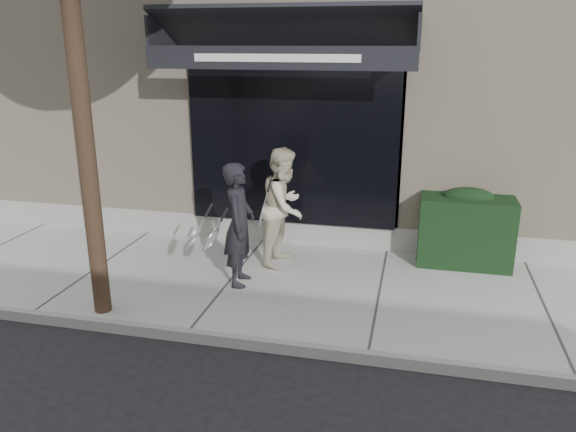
# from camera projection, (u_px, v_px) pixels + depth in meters

# --- Properties ---
(ground) EXTENTS (80.00, 80.00, 0.00)m
(ground) POSITION_uv_depth(u_px,v_px,m) (379.00, 300.00, 7.30)
(ground) COLOR black
(ground) RESTS_ON ground
(sidewalk) EXTENTS (20.00, 3.00, 0.12)m
(sidewalk) POSITION_uv_depth(u_px,v_px,m) (379.00, 295.00, 7.28)
(sidewalk) COLOR #A3A49E
(sidewalk) RESTS_ON ground
(curb) EXTENTS (20.00, 0.10, 0.14)m
(curb) POSITION_uv_depth(u_px,v_px,m) (368.00, 357.00, 5.84)
(curb) COLOR gray
(curb) RESTS_ON ground
(building_facade) EXTENTS (14.30, 8.04, 5.64)m
(building_facade) POSITION_uv_depth(u_px,v_px,m) (405.00, 67.00, 11.09)
(building_facade) COLOR beige
(building_facade) RESTS_ON ground
(hedge) EXTENTS (1.30, 0.70, 1.14)m
(hedge) POSITION_uv_depth(u_px,v_px,m) (466.00, 228.00, 8.02)
(hedge) COLOR black
(hedge) RESTS_ON sidewalk
(pedestrian_front) EXTENTS (0.78, 0.88, 1.64)m
(pedestrian_front) POSITION_uv_depth(u_px,v_px,m) (239.00, 225.00, 7.28)
(pedestrian_front) COLOR black
(pedestrian_front) RESTS_ON sidewalk
(pedestrian_back) EXTENTS (0.78, 0.92, 1.69)m
(pedestrian_back) POSITION_uv_depth(u_px,v_px,m) (284.00, 207.00, 7.97)
(pedestrian_back) COLOR beige
(pedestrian_back) RESTS_ON sidewalk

